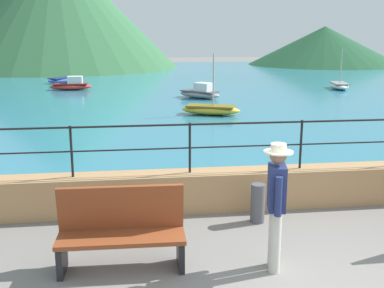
# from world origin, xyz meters

# --- Properties ---
(promenade_wall) EXTENTS (20.00, 0.56, 0.70)m
(promenade_wall) POSITION_xyz_m (0.00, 3.20, 0.35)
(promenade_wall) COLOR tan
(promenade_wall) RESTS_ON ground
(railing) EXTENTS (18.44, 0.04, 0.90)m
(railing) POSITION_xyz_m (0.00, 3.20, 1.33)
(railing) COLOR black
(railing) RESTS_ON promenade_wall
(lake_water) EXTENTS (64.00, 44.32, 0.06)m
(lake_water) POSITION_xyz_m (0.00, 25.84, 0.03)
(lake_water) COLOR teal
(lake_water) RESTS_ON ground
(hill_main) EXTENTS (21.93, 21.93, 10.92)m
(hill_main) POSITION_xyz_m (-8.44, 40.96, 5.46)
(hill_main) COLOR #33663D
(hill_main) RESTS_ON ground
(hill_secondary) EXTENTS (15.50, 15.50, 3.90)m
(hill_secondary) POSITION_xyz_m (17.62, 41.46, 1.95)
(hill_secondary) COLOR #1E4C2D
(hill_secondary) RESTS_ON ground
(bench_main) EXTENTS (1.71, 0.60, 1.13)m
(bench_main) POSITION_xyz_m (-2.21, 1.18, 0.56)
(bench_main) COLOR brown
(bench_main) RESTS_ON ground
(person_walking) EXTENTS (0.38, 0.56, 1.75)m
(person_walking) POSITION_xyz_m (-0.18, 0.85, 0.98)
(person_walking) COLOR beige
(person_walking) RESTS_ON ground
(bollard) EXTENTS (0.24, 0.24, 0.67)m
(bollard) POSITION_xyz_m (0.04, 2.46, 0.33)
(bollard) COLOR #4C4C51
(bollard) RESTS_ON ground
(boat_0) EXTENTS (2.17, 2.34, 0.36)m
(boat_0) POSITION_xyz_m (-6.33, 26.08, 0.26)
(boat_0) COLOR #2D4C9E
(boat_0) RESTS_ON lake_water
(boat_1) EXTENTS (2.47, 1.67, 2.35)m
(boat_1) POSITION_xyz_m (1.03, 12.94, 0.27)
(boat_1) COLOR gold
(boat_1) RESTS_ON lake_water
(boat_3) EXTENTS (1.37, 2.44, 2.25)m
(boat_3) POSITION_xyz_m (9.79, 20.57, 0.26)
(boat_3) COLOR white
(boat_3) RESTS_ON lake_water
(boat_4) EXTENTS (2.26, 2.26, 0.76)m
(boat_4) POSITION_xyz_m (1.35, 17.73, 0.33)
(boat_4) COLOR gray
(boat_4) RESTS_ON lake_water
(boat_5) EXTENTS (2.32, 0.95, 0.76)m
(boat_5) POSITION_xyz_m (-5.31, 22.11, 0.33)
(boat_5) COLOR red
(boat_5) RESTS_ON lake_water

